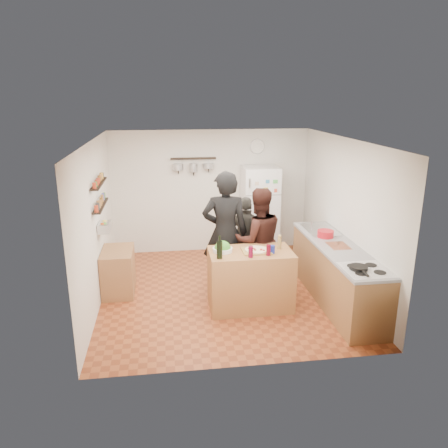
{
  "coord_description": "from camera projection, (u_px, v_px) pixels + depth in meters",
  "views": [
    {
      "loc": [
        -0.92,
        -6.6,
        3.17
      ],
      "look_at": [
        0.0,
        0.1,
        1.15
      ],
      "focal_mm": 35.0,
      "sensor_mm": 36.0,
      "label": 1
    }
  ],
  "objects": [
    {
      "name": "sink",
      "position": [
        320.0,
        230.0,
        7.54
      ],
      "size": [
        0.5,
        0.8,
        0.03
      ],
      "primitive_type": "cube",
      "color": "silver",
      "rests_on": "counter_run"
    },
    {
      "name": "pizza",
      "position": [
        256.0,
        250.0,
        6.51
      ],
      "size": [
        0.34,
        0.34,
        0.02
      ],
      "primitive_type": "cylinder",
      "color": "beige",
      "rests_on": "pizza_board"
    },
    {
      "name": "wine_glass_far",
      "position": [
        268.0,
        250.0,
        6.35
      ],
      "size": [
        0.07,
        0.07,
        0.16
      ],
      "primitive_type": "cylinder",
      "color": "#520715",
      "rests_on": "prep_island"
    },
    {
      "name": "cutting_board",
      "position": [
        338.0,
        246.0,
        6.75
      ],
      "size": [
        0.3,
        0.4,
        0.02
      ],
      "primitive_type": "cube",
      "color": "#985237",
      "rests_on": "counter_run"
    },
    {
      "name": "salad_bowl",
      "position": [
        223.0,
        250.0,
        6.51
      ],
      "size": [
        0.3,
        0.3,
        0.06
      ],
      "primitive_type": "cylinder",
      "color": "silver",
      "rests_on": "prep_island"
    },
    {
      "name": "side_table",
      "position": [
        118.0,
        271.0,
        7.19
      ],
      "size": [
        0.5,
        0.8,
        0.73
      ],
      "primitive_type": "cube",
      "color": "#996740",
      "rests_on": "floor"
    },
    {
      "name": "pepper_mill",
      "position": [
        279.0,
        243.0,
        6.61
      ],
      "size": [
        0.06,
        0.06,
        0.18
      ],
      "primitive_type": "cylinder",
      "color": "olive",
      "rests_on": "prep_island"
    },
    {
      "name": "person_center",
      "position": [
        258.0,
        241.0,
        7.12
      ],
      "size": [
        0.9,
        0.72,
        1.75
      ],
      "primitive_type": "imported",
      "rotation": [
        0.0,
        0.0,
        3.21
      ],
      "color": "black",
      "rests_on": "floor"
    },
    {
      "name": "salt_canister",
      "position": [
        272.0,
        249.0,
        6.44
      ],
      "size": [
        0.07,
        0.07,
        0.12
      ],
      "primitive_type": "cylinder",
      "color": "navy",
      "rests_on": "prep_island"
    },
    {
      "name": "skillet",
      "position": [
        359.0,
        268.0,
        5.83
      ],
      "size": [
        0.24,
        0.24,
        0.05
      ],
      "primitive_type": "cylinder",
      "color": "black",
      "rests_on": "stove_top"
    },
    {
      "name": "red_bowl",
      "position": [
        325.0,
        234.0,
        7.13
      ],
      "size": [
        0.27,
        0.27,
        0.11
      ],
      "primitive_type": "cylinder",
      "color": "red",
      "rests_on": "counter_run"
    },
    {
      "name": "spice_shelf_upper",
      "position": [
        99.0,
        183.0,
        6.7
      ],
      "size": [
        0.12,
        1.0,
        0.02
      ],
      "primitive_type": "cube",
      "color": "black",
      "rests_on": "left_wall"
    },
    {
      "name": "counter_run",
      "position": [
        336.0,
        274.0,
        6.87
      ],
      "size": [
        0.63,
        2.63,
        0.9
      ],
      "primitive_type": "cube",
      "color": "#9E7042",
      "rests_on": "floor"
    },
    {
      "name": "spice_shelf_lower",
      "position": [
        101.0,
        206.0,
        6.8
      ],
      "size": [
        0.12,
        1.0,
        0.02
      ],
      "primitive_type": "cube",
      "color": "black",
      "rests_on": "left_wall"
    },
    {
      "name": "pot_rack",
      "position": [
        193.0,
        158.0,
        8.59
      ],
      "size": [
        0.9,
        0.04,
        0.04
      ],
      "primitive_type": "cube",
      "color": "black",
      "rests_on": "back_wall"
    },
    {
      "name": "pizza_board",
      "position": [
        256.0,
        251.0,
        6.52
      ],
      "size": [
        0.42,
        0.34,
        0.02
      ],
      "primitive_type": "cube",
      "color": "olive",
      "rests_on": "prep_island"
    },
    {
      "name": "wine_glass_near",
      "position": [
        251.0,
        252.0,
        6.27
      ],
      "size": [
        0.07,
        0.07,
        0.17
      ],
      "primitive_type": "cylinder",
      "color": "#5B0722",
      "rests_on": "prep_island"
    },
    {
      "name": "fridge",
      "position": [
        259.0,
        211.0,
        8.82
      ],
      "size": [
        0.7,
        0.68,
        1.8
      ],
      "primitive_type": "cube",
      "color": "white",
      "rests_on": "floor"
    },
    {
      "name": "wall_clock",
      "position": [
        257.0,
        147.0,
        8.78
      ],
      "size": [
        0.3,
        0.03,
        0.3
      ],
      "primitive_type": "cylinder",
      "rotation": [
        1.57,
        0.0,
        0.0
      ],
      "color": "silver",
      "rests_on": "back_wall"
    },
    {
      "name": "stove_top",
      "position": [
        366.0,
        270.0,
        5.83
      ],
      "size": [
        0.6,
        0.62,
        0.02
      ],
      "primitive_type": "cube",
      "color": "white",
      "rests_on": "counter_run"
    },
    {
      "name": "produce_basket",
      "position": [
        104.0,
        227.0,
        6.91
      ],
      "size": [
        0.18,
        0.35,
        0.14
      ],
      "primitive_type": "cube",
      "color": "silver",
      "rests_on": "left_wall"
    },
    {
      "name": "room_shell",
      "position": [
        222.0,
        213.0,
        7.31
      ],
      "size": [
        4.2,
        4.2,
        4.2
      ],
      "color": "brown",
      "rests_on": "ground"
    },
    {
      "name": "person_back",
      "position": [
        246.0,
        239.0,
        7.61
      ],
      "size": [
        0.93,
        0.56,
        1.49
      ],
      "primitive_type": "imported",
      "rotation": [
        0.0,
        0.0,
        2.91
      ],
      "color": "#2D2B28",
      "rests_on": "floor"
    },
    {
      "name": "prep_island",
      "position": [
        250.0,
        279.0,
        6.66
      ],
      "size": [
        1.25,
        0.72,
        0.91
      ],
      "primitive_type": "cube",
      "color": "#9F723A",
      "rests_on": "floor"
    },
    {
      "name": "wine_bottle",
      "position": [
        220.0,
        250.0,
        6.22
      ],
      "size": [
        0.08,
        0.08,
        0.25
      ],
      "primitive_type": "cylinder",
      "color": "black",
      "rests_on": "prep_island"
    },
    {
      "name": "person_left",
      "position": [
        225.0,
        233.0,
        7.04
      ],
      "size": [
        0.79,
        0.56,
        2.03
      ],
      "primitive_type": "imported",
      "rotation": [
        0.0,
        0.0,
        3.04
      ],
      "color": "black",
      "rests_on": "floor"
    }
  ]
}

